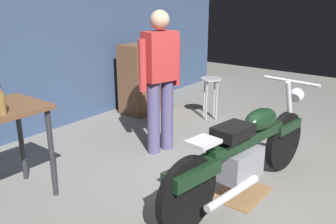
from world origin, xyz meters
TOP-DOWN VIEW (x-y plane):
  - ground_plane at (0.00, 0.00)m, footprint 12.00×12.00m
  - back_wall at (0.00, 2.80)m, footprint 8.00×0.12m
  - motorcycle at (0.02, -0.20)m, footprint 2.18×0.60m
  - person_standing at (0.32, 1.07)m, footprint 0.56×0.31m
  - shop_stool at (1.72, 1.23)m, footprint 0.32×0.32m
  - wooden_dresser at (1.42, 2.30)m, footprint 0.80×0.47m
  - drip_tray at (0.01, -0.19)m, footprint 0.56×0.40m
  - bottle at (-1.48, 1.23)m, footprint 0.06×0.06m

SIDE VIEW (x-z plane):
  - ground_plane at x=0.00m, z-range 0.00..0.00m
  - drip_tray at x=0.01m, z-range 0.00..0.01m
  - motorcycle at x=0.02m, z-range -0.05..0.95m
  - shop_stool at x=1.72m, z-range 0.18..0.82m
  - wooden_dresser at x=1.42m, z-range 0.00..1.10m
  - person_standing at x=0.32m, z-range 0.09..1.76m
  - bottle at x=-1.48m, z-range 0.88..1.12m
  - back_wall at x=0.00m, z-range 0.00..3.10m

